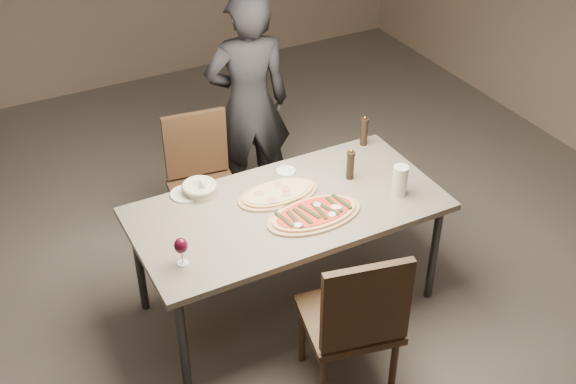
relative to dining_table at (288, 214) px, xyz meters
name	(u,v)px	position (x,y,z in m)	size (l,w,h in m)	color
room	(288,106)	(0.00, 0.00, 0.71)	(7.00, 7.00, 7.00)	#5D5850
dining_table	(288,214)	(0.00, 0.00, 0.00)	(1.80, 0.90, 0.75)	slate
zucchini_pizza	(314,214)	(0.09, -0.16, 0.07)	(0.58, 0.32, 0.05)	tan
ham_pizza	(278,194)	(0.00, 0.12, 0.07)	(0.50, 0.28, 0.04)	tan
bread_basket	(199,188)	(-0.41, 0.35, 0.10)	(0.21, 0.21, 0.07)	beige
oil_dish	(286,171)	(0.15, 0.32, 0.06)	(0.12, 0.12, 0.01)	white
pepper_mill_left	(350,165)	(0.47, 0.08, 0.15)	(0.05, 0.05, 0.21)	black
pepper_mill_right	(364,131)	(0.76, 0.38, 0.16)	(0.05, 0.05, 0.21)	black
carafe	(400,181)	(0.64, -0.19, 0.15)	(0.09, 0.09, 0.19)	silver
wine_glass	(181,246)	(-0.72, -0.19, 0.17)	(0.07, 0.07, 0.16)	silver
side_plate	(186,194)	(-0.48, 0.38, 0.06)	(0.19, 0.19, 0.01)	white
chair_near	(356,318)	(-0.02, -0.79, -0.13)	(0.57, 0.57, 1.01)	#412B1B
chair_far	(202,176)	(-0.21, 0.84, -0.16)	(0.50, 0.50, 0.94)	#412B1B
diner	(249,104)	(0.27, 1.11, 0.13)	(0.60, 0.39, 1.64)	black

